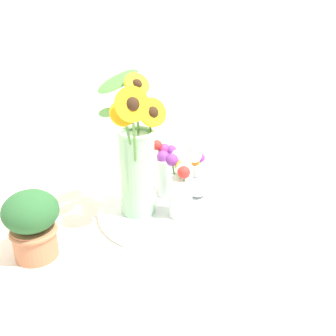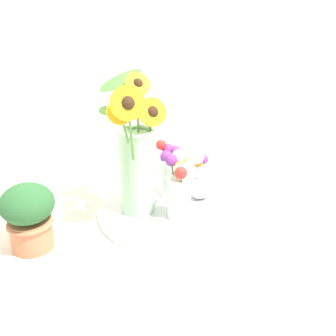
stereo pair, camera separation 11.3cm
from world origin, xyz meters
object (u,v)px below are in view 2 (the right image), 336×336
(serving_tray, at_px, (168,211))
(vase_small_center, at_px, (178,188))
(mason_jar_sunflowers, at_px, (136,160))
(vase_small_back, at_px, (171,171))
(potted_plant, at_px, (29,215))
(vase_bulb_right, at_px, (199,179))

(serving_tray, relative_size, vase_small_center, 2.24)
(mason_jar_sunflowers, xyz_separation_m, vase_small_back, (0.14, 0.05, -0.08))
(vase_small_center, xyz_separation_m, potted_plant, (-0.40, 0.06, -0.01))
(mason_jar_sunflowers, bearing_deg, vase_small_back, 19.82)
(serving_tray, relative_size, mason_jar_sunflowers, 1.03)
(potted_plant, bearing_deg, vase_small_center, -8.11)
(vase_bulb_right, bearing_deg, potted_plant, -178.99)
(serving_tray, distance_m, mason_jar_sunflowers, 0.20)
(serving_tray, xyz_separation_m, mason_jar_sunflowers, (-0.09, 0.03, 0.17))
(serving_tray, bearing_deg, vase_small_center, -81.28)
(vase_small_center, relative_size, potted_plant, 1.04)
(mason_jar_sunflowers, bearing_deg, vase_bulb_right, -4.36)
(serving_tray, height_order, potted_plant, potted_plant)
(serving_tray, distance_m, vase_small_back, 0.13)
(serving_tray, height_order, vase_small_back, vase_small_back)
(vase_small_center, height_order, vase_bulb_right, vase_small_center)
(mason_jar_sunflowers, height_order, vase_bulb_right, mason_jar_sunflowers)
(vase_bulb_right, xyz_separation_m, vase_small_back, (-0.07, 0.06, 0.01))
(serving_tray, xyz_separation_m, vase_bulb_right, (0.12, 0.02, 0.08))
(mason_jar_sunflowers, bearing_deg, serving_tray, -19.80)
(serving_tray, xyz_separation_m, vase_small_center, (0.01, -0.05, 0.10))
(vase_small_back, xyz_separation_m, potted_plant, (-0.44, -0.07, -0.00))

